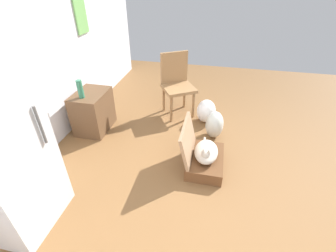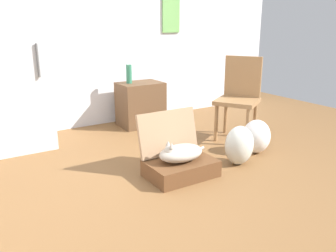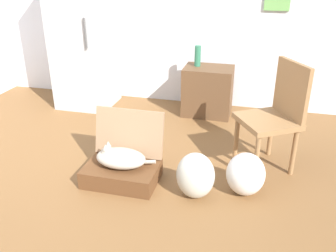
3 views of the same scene
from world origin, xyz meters
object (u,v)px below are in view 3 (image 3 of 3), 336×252
at_px(plastic_bag_white, 195,176).
at_px(plastic_bag_clear, 246,174).
at_px(cat, 120,158).
at_px(refrigerator, 83,35).
at_px(vase_tall, 198,56).
at_px(side_table, 208,91).
at_px(suitcase_base, 122,173).
at_px(chair, 276,113).

relative_size(plastic_bag_white, plastic_bag_clear, 1.08).
height_order(cat, plastic_bag_clear, plastic_bag_clear).
bearing_deg(refrigerator, plastic_bag_white, -44.37).
bearing_deg(vase_tall, side_table, -12.15).
bearing_deg(plastic_bag_clear, side_table, 109.18).
bearing_deg(vase_tall, plastic_bag_white, -79.86).
height_order(suitcase_base, plastic_bag_clear, plastic_bag_clear).
bearing_deg(vase_tall, refrigerator, -176.77).
bearing_deg(refrigerator, plastic_bag_clear, -36.24).
bearing_deg(cat, chair, 25.35).
xyz_separation_m(suitcase_base, cat, (-0.01, 0.00, 0.16)).
distance_m(plastic_bag_clear, side_table, 1.74).
distance_m(cat, refrigerator, 2.11).
bearing_deg(plastic_bag_clear, refrigerator, 143.76).
bearing_deg(plastic_bag_clear, chair, 68.63).
distance_m(suitcase_base, plastic_bag_white, 0.68).
distance_m(plastic_bag_clear, chair, 0.66).
xyz_separation_m(plastic_bag_clear, refrigerator, (-2.17, 1.59, 0.73)).
bearing_deg(cat, suitcase_base, -3.16).
height_order(refrigerator, chair, refrigerator).
bearing_deg(plastic_bag_clear, plastic_bag_white, -159.20).
bearing_deg(plastic_bag_clear, suitcase_base, -175.58).
xyz_separation_m(cat, vase_tall, (0.35, 1.75, 0.49)).
bearing_deg(refrigerator, suitcase_base, -56.41).
height_order(plastic_bag_clear, vase_tall, vase_tall).
distance_m(refrigerator, chair, 2.63).
xyz_separation_m(cat, side_table, (0.50, 1.72, 0.06)).
relative_size(plastic_bag_clear, chair, 0.37).
bearing_deg(side_table, vase_tall, 167.85).
distance_m(cat, chair, 1.44).
bearing_deg(vase_tall, chair, -51.32).
distance_m(plastic_bag_white, refrigerator, 2.58).
bearing_deg(plastic_bag_white, refrigerator, 135.63).
relative_size(side_table, vase_tall, 2.41).
distance_m(suitcase_base, chair, 1.47).
height_order(plastic_bag_white, vase_tall, vase_tall).
relative_size(plastic_bag_clear, vase_tall, 1.50).
xyz_separation_m(suitcase_base, plastic_bag_white, (0.67, -0.07, 0.12)).
height_order(refrigerator, side_table, refrigerator).
bearing_deg(cat, plastic_bag_white, -5.71).
relative_size(plastic_bag_clear, side_table, 0.62).
bearing_deg(refrigerator, chair, -24.26).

